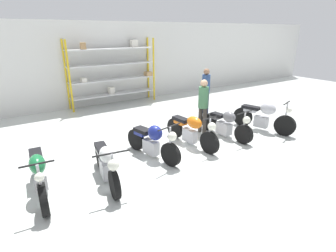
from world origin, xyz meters
TOP-DOWN VIEW (x-y plane):
  - ground_plane at (0.00, 0.00)m, footprint 30.00×30.00m
  - back_wall at (0.00, 6.22)m, footprint 30.00×0.08m
  - shelving_rack at (0.68, 5.85)m, footprint 3.96×0.63m
  - motorcycle_green at (-3.39, 0.02)m, footprint 0.57×2.16m
  - motorcycle_white at (-2.07, -0.28)m, footprint 0.74×2.03m
  - motorcycle_blue at (-0.62, 0.18)m, footprint 0.77×1.95m
  - motorcycle_orange at (0.72, 0.25)m, footprint 0.55×2.10m
  - motorcycle_grey at (2.05, 0.18)m, footprint 0.69×2.00m
  - motorcycle_silver at (3.49, -0.09)m, footprint 0.84×2.05m
  - person_browsing at (3.16, 2.48)m, footprint 0.43×0.43m
  - person_near_rack at (1.66, 0.87)m, footprint 0.38×0.38m

SIDE VIEW (x-z plane):
  - ground_plane at x=0.00m, z-range 0.00..0.00m
  - motorcycle_grey at x=2.05m, z-range -0.08..0.90m
  - motorcycle_white at x=-2.07m, z-range -0.05..0.94m
  - motorcycle_green at x=-3.39m, z-range -0.05..0.99m
  - motorcycle_blue at x=-0.62m, z-range -0.05..1.00m
  - motorcycle_orange at x=0.72m, z-range -0.03..1.00m
  - motorcycle_silver at x=3.49m, z-range -0.05..1.04m
  - person_near_rack at x=1.66m, z-range 0.16..1.93m
  - person_browsing at x=3.16m, z-range 0.17..1.98m
  - shelving_rack at x=0.68m, z-range 0.06..2.95m
  - back_wall at x=0.00m, z-range 0.00..3.60m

